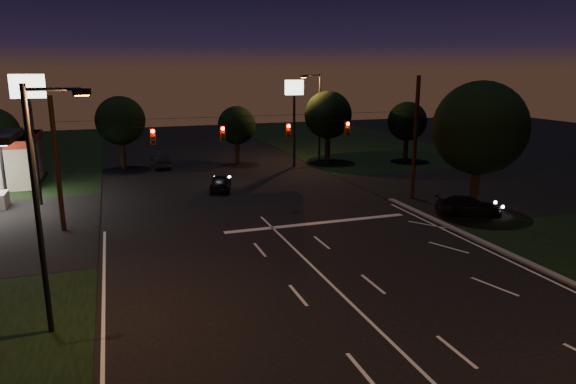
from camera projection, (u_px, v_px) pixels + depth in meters
name	position (u px, v px, depth m)	size (l,w,h in m)	color
ground	(357.00, 309.00, 20.74)	(140.00, 140.00, 0.00)	black
cross_street_right	(490.00, 188.00, 41.76)	(20.00, 16.00, 0.02)	black
stop_bar	(318.00, 223.00, 32.26)	(12.00, 0.50, 0.01)	silver
utility_pole_right	(412.00, 199.00, 38.32)	(0.30, 0.30, 9.00)	black
utility_pole_left	(64.00, 231.00, 30.73)	(0.28, 0.28, 8.00)	black
signal_span	(256.00, 131.00, 33.20)	(24.00, 0.40, 1.56)	black
pole_sign_left_near	(30.00, 106.00, 34.90)	(2.20, 0.30, 9.10)	black
pole_sign_right	(294.00, 103.00, 49.38)	(1.80, 0.30, 8.40)	black
street_light_left	(44.00, 194.00, 17.79)	(2.20, 0.35, 9.00)	black
street_light_right_far	(317.00, 111.00, 52.47)	(2.20, 0.35, 9.00)	black
tree_right_near	(478.00, 129.00, 33.02)	(6.00, 6.00, 8.76)	black
tree_far_b	(121.00, 121.00, 48.51)	(4.60, 4.60, 6.98)	black
tree_far_c	(237.00, 126.00, 51.21)	(3.80, 3.80, 5.86)	black
tree_far_d	(328.00, 115.00, 52.02)	(4.80, 4.80, 7.30)	black
tree_far_e	(407.00, 122.00, 52.86)	(4.00, 4.00, 6.18)	black
car_oncoming_a	(220.00, 183.00, 40.66)	(1.56, 3.87, 1.32)	black
car_oncoming_b	(160.00, 161.00, 50.14)	(1.49, 4.28, 1.41)	black
car_cross	(469.00, 206.00, 33.96)	(1.75, 4.30, 1.25)	black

